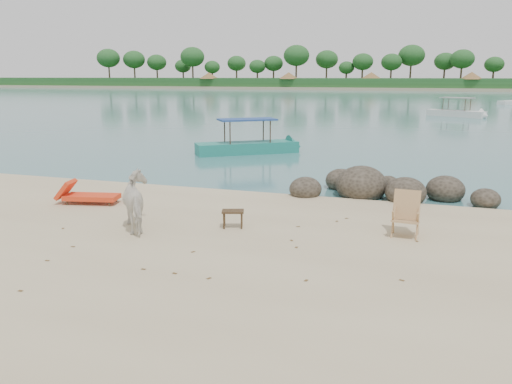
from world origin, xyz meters
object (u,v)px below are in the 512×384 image
side_table (233,220)px  deck_chair (406,216)px  boulders (380,188)px  boat_near (247,124)px  lounge_chair (92,195)px  cow (139,202)px

side_table → deck_chair: size_ratio=0.52×
boulders → boat_near: 10.36m
lounge_chair → deck_chair: bearing=-14.6°
lounge_chair → boulders: bearing=13.2°
boulders → lounge_chair: size_ratio=3.18×
deck_chair → side_table: bearing=-168.3°
cow → lounge_chair: size_ratio=0.84×
side_table → boat_near: bearing=89.1°
side_table → boat_near: (-3.75, 12.34, 1.19)m
side_table → boat_near: size_ratio=0.10×
boulders → boat_near: boat_near is taller
side_table → lounge_chair: lounge_chair is taller
boulders → side_table: boulders is taller
boulders → cow: 7.89m
cow → boat_near: bearing=-124.2°
cow → side_table: 2.39m
side_table → lounge_chair: size_ratio=0.27×
lounge_chair → side_table: bearing=-23.6°
cow → side_table: cow is taller
side_table → cow: bearing=-178.2°
boulders → lounge_chair: boulders is taller
deck_chair → boulders: bearing=105.2°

